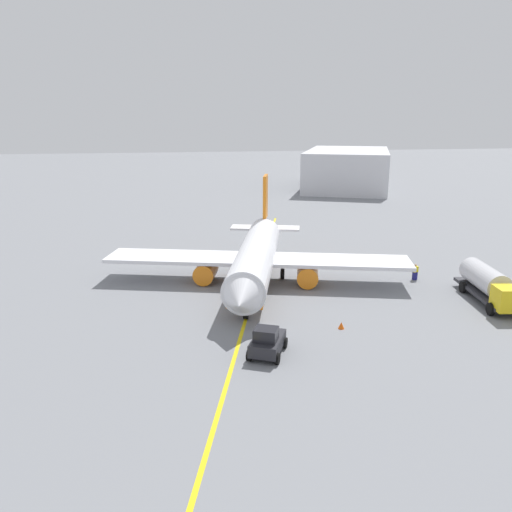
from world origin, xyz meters
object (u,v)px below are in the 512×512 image
(safety_cone_nose, at_px, (341,325))
(fuel_tanker, at_px, (489,284))
(pushback_tug, at_px, (267,342))
(airplane, at_px, (256,258))
(refueling_worker, at_px, (415,272))

(safety_cone_nose, bearing_deg, fuel_tanker, 102.85)
(pushback_tug, height_order, safety_cone_nose, pushback_tug)
(airplane, relative_size, fuel_tanker, 3.20)
(airplane, relative_size, pushback_tug, 7.58)
(airplane, height_order, fuel_tanker, airplane)
(fuel_tanker, relative_size, pushback_tug, 2.37)
(refueling_worker, distance_m, safety_cone_nose, 15.96)
(airplane, relative_size, safety_cone_nose, 55.67)
(fuel_tanker, xyz_separation_m, safety_cone_nose, (3.49, -15.30, -1.43))
(airplane, xyz_separation_m, safety_cone_nose, (12.56, 4.74, -2.39))
(refueling_worker, bearing_deg, pushback_tug, -52.46)
(fuel_tanker, xyz_separation_m, refueling_worker, (-7.27, -3.52, -0.89))
(refueling_worker, bearing_deg, airplane, -96.22)
(refueling_worker, bearing_deg, fuel_tanker, 25.82)
(pushback_tug, relative_size, safety_cone_nose, 7.34)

